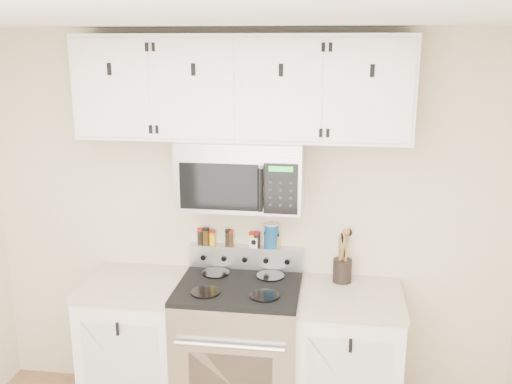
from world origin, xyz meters
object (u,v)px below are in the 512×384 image
range (240,351)px  utensil_crock (342,269)px  microwave (242,174)px  salt_canister (271,235)px

range → utensil_crock: bearing=17.7°
range → microwave: microwave is taller
range → salt_canister: 0.77m
utensil_crock → salt_canister: utensil_crock is taller
microwave → salt_canister: microwave is taller
range → utensil_crock: 0.85m
range → salt_canister: bearing=59.1°
utensil_crock → microwave: bearing=-173.1°
microwave → salt_canister: size_ratio=4.53×
range → salt_canister: (0.17, 0.28, 0.70)m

